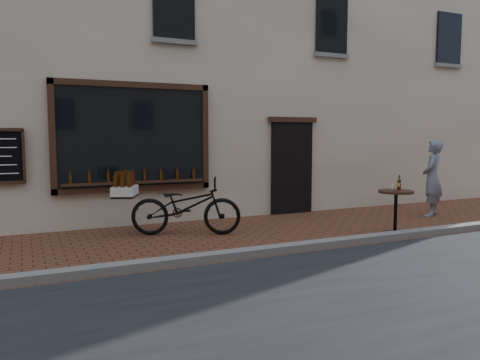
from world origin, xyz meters
name	(u,v)px	position (x,y,z in m)	size (l,w,h in m)	color
ground	(302,254)	(0.00, 0.00, 0.00)	(90.00, 90.00, 0.00)	brown
kerb	(295,247)	(0.00, 0.20, 0.06)	(90.00, 0.25, 0.12)	slate
shop_building	(176,22)	(0.00, 6.50, 5.00)	(28.00, 6.20, 10.00)	beige
cargo_bicycle	(184,206)	(-1.25, 2.18, 0.56)	(2.45, 1.53, 1.16)	black
bistro_table	(396,203)	(2.41, 0.49, 0.60)	(0.66, 0.66, 1.13)	black
pedestrian	(432,178)	(4.66, 1.71, 0.90)	(0.65, 0.43, 1.79)	slate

